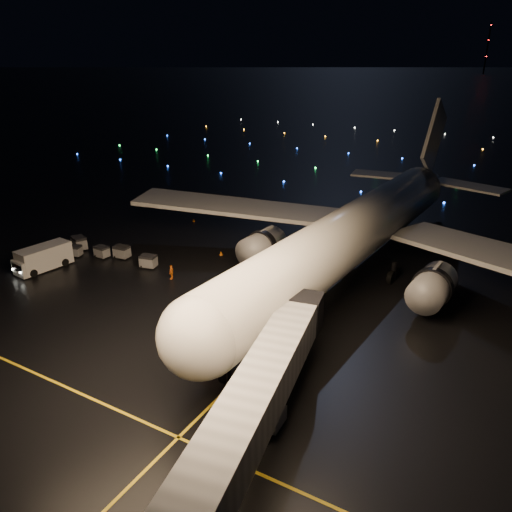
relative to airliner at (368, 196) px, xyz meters
The scene contains 19 objects.
ground 274.41m from the airliner, 92.78° to the left, with size 2000.00×2000.00×0.00m, color black.
lane_centre 14.63m from the airliner, 96.60° to the right, with size 0.25×80.00×0.02m, color gold.
lane_cross 41.54m from the airliner, 116.87° to the right, with size 60.00×0.25×0.02m, color gold.
airliner is the anchor object (origin of this frame).
pushback_tug 32.90m from the airliner, 85.18° to the right, with size 3.96×2.07×1.88m, color silver.
belt_loader 27.59m from the airliner, 105.30° to the right, with size 7.23×1.97×3.50m, color silver, non-canonical shape.
service_truck 41.17m from the airliner, 149.63° to the right, with size 2.61×8.27×3.05m, color silver.
crew_c 25.56m from the airliner, 141.62° to the right, with size 1.07×0.45×1.84m, color orange.
safety_cone_0 14.45m from the airliner, 137.77° to the right, with size 0.43×0.43×0.49m, color orange.
safety_cone_1 16.25m from the airliner, behind, with size 0.40×0.40×0.46m, color orange.
safety_cone_2 20.96m from the airliner, 163.18° to the right, with size 0.47×0.47×0.53m, color orange.
safety_cone_3 31.62m from the airliner, behind, with size 0.45×0.45×0.52m, color orange.
radio_mast 718.03m from the airliner, 95.86° to the left, with size 1.80×1.80×64.00m, color black.
taxiway_lights 81.55m from the airliner, 99.44° to the left, with size 164.00×92.00×0.36m, color black, non-canonical shape.
baggage_cart_0 32.83m from the airliner, 155.85° to the right, with size 1.99×1.39×1.69m, color gray.
baggage_cart_1 28.65m from the airliner, 149.99° to the right, with size 1.97×1.38×1.67m, color gray.
baggage_cart_2 35.52m from the airliner, 155.77° to the right, with size 1.84×1.29×1.57m, color gray.
baggage_cart_3 39.25m from the airliner, 155.84° to the right, with size 1.78×1.24×1.51m, color gray.
baggage_cart_4 39.69m from the airliner, 159.41° to the right, with size 2.21×1.55×1.88m, color gray.
Camera 1 is at (30.82, -31.58, 25.44)m, focal length 35.00 mm.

